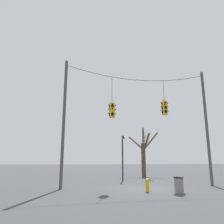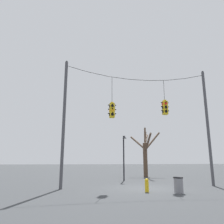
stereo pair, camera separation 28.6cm
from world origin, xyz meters
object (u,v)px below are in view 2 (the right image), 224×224
(traffic_light_near_right_pole, at_px, (165,108))
(street_lamp, at_px, (124,150))
(utility_pole_left, at_px, (64,121))
(traffic_light_over_intersection, at_px, (112,110))
(bare_tree, at_px, (146,150))
(utility_pole_right, at_px, (208,125))
(fire_hydrant, at_px, (147,185))
(trash_bin, at_px, (179,185))

(traffic_light_near_right_pole, bearing_deg, street_lamp, 111.90)
(utility_pole_left, relative_size, traffic_light_over_intersection, 2.89)
(traffic_light_over_intersection, distance_m, bare_tree, 11.19)
(utility_pole_left, bearing_deg, traffic_light_over_intersection, -0.00)
(utility_pole_right, distance_m, bare_tree, 9.73)
(traffic_light_over_intersection, bearing_deg, fire_hydrant, -52.88)
(utility_pole_right, relative_size, traffic_light_over_intersection, 2.89)
(utility_pole_right, height_order, trash_bin, utility_pole_right)
(fire_hydrant, bearing_deg, utility_pole_left, 156.19)
(trash_bin, bearing_deg, fire_hydrant, 156.57)
(utility_pole_left, relative_size, bare_tree, 1.53)
(utility_pole_left, relative_size, traffic_light_near_right_pole, 3.29)
(utility_pole_left, height_order, street_lamp, utility_pole_left)
(fire_hydrant, bearing_deg, bare_tree, 71.58)
(utility_pole_left, distance_m, street_lamp, 7.40)
(bare_tree, xyz_separation_m, trash_bin, (-2.27, -12.32, -2.49))
(utility_pole_left, bearing_deg, bare_tree, 47.06)
(utility_pole_left, bearing_deg, street_lamp, 43.35)
(street_lamp, bearing_deg, traffic_light_near_right_pole, -68.10)
(utility_pole_left, distance_m, utility_pole_right, 10.57)
(utility_pole_right, relative_size, street_lamp, 2.18)
(street_lamp, bearing_deg, utility_pole_right, -42.97)
(traffic_light_over_intersection, xyz_separation_m, traffic_light_near_right_pole, (3.96, 0.00, 0.36))
(utility_pole_left, xyz_separation_m, bare_tree, (8.80, 9.46, -1.42))
(utility_pole_right, height_order, street_lamp, utility_pole_right)
(street_lamp, relative_size, bare_tree, 0.70)
(utility_pole_right, relative_size, trash_bin, 10.16)
(utility_pole_right, xyz_separation_m, traffic_light_over_intersection, (-7.29, -0.00, 0.87))
(utility_pole_right, relative_size, bare_tree, 1.53)
(utility_pole_left, bearing_deg, trash_bin, -23.72)
(utility_pole_left, distance_m, bare_tree, 13.00)
(utility_pole_right, xyz_separation_m, street_lamp, (-5.32, 4.96, -1.62))
(bare_tree, xyz_separation_m, fire_hydrant, (-3.87, -11.63, -2.54))
(utility_pole_left, relative_size, street_lamp, 2.18)
(traffic_light_near_right_pole, distance_m, bare_tree, 9.94)
(utility_pole_left, height_order, traffic_light_near_right_pole, utility_pole_left)
(utility_pole_left, xyz_separation_m, utility_pole_right, (10.57, 0.00, 0.00))
(traffic_light_over_intersection, bearing_deg, utility_pole_left, 180.00)
(fire_hydrant, height_order, trash_bin, trash_bin)
(trash_bin, bearing_deg, street_lamp, 99.25)
(traffic_light_over_intersection, relative_size, street_lamp, 0.75)
(traffic_light_over_intersection, xyz_separation_m, bare_tree, (5.52, 9.46, -2.29))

